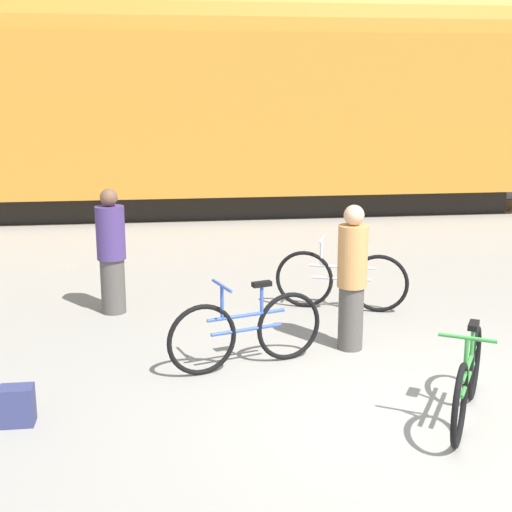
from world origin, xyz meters
The scene contains 10 objects.
ground_plane centered at (0.00, 0.00, 0.00)m, with size 80.00×80.00×0.00m, color gray.
freight_train centered at (0.00, 10.81, 2.81)m, with size 42.08×3.19×5.40m.
rail_near centered at (0.00, 10.09, 0.01)m, with size 54.08×0.07×0.01m, color #4C4238.
rail_far centered at (0.00, 11.53, 0.01)m, with size 54.08×0.07×0.01m, color #4C4238.
bicycle_blue centered at (-1.30, 1.35, 0.39)m, with size 1.64×0.58×0.91m.
bicycle_silver centered at (0.14, 3.11, 0.40)m, with size 1.62×0.64×0.94m.
bicycle_green centered at (0.43, -0.09, 0.36)m, with size 0.89×1.45×0.85m.
person_in_purple centered at (-2.76, 3.38, 0.79)m, with size 0.36×0.36×1.59m.
person_in_tan centered at (-0.11, 1.72, 0.80)m, with size 0.32×0.32×1.60m.
backpack centered at (-3.39, 0.34, 0.17)m, with size 0.28×0.20×0.34m.
Camera 1 is at (-2.12, -5.47, 2.81)m, focal length 50.00 mm.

